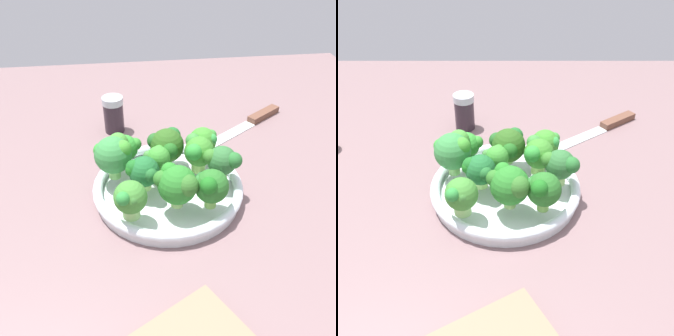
# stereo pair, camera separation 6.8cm
# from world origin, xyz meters

# --- Properties ---
(ground_plane) EXTENTS (1.30, 1.30, 0.03)m
(ground_plane) POSITION_xyz_m (0.00, 0.00, -0.01)
(ground_plane) COLOR #785E60
(bowl) EXTENTS (0.27, 0.27, 0.03)m
(bowl) POSITION_xyz_m (0.03, -0.01, 0.02)
(bowl) COLOR silver
(bowl) RESTS_ON ground_plane
(broccoli_floret_0) EXTENTS (0.05, 0.05, 0.06)m
(broccoli_floret_0) POSITION_xyz_m (0.02, 0.02, 0.07)
(broccoli_floret_0) COLOR #8FD057
(broccoli_floret_0) RESTS_ON bowl
(broccoli_floret_1) EXTENTS (0.05, 0.05, 0.06)m
(broccoli_floret_1) POSITION_xyz_m (0.11, 0.07, 0.07)
(broccoli_floret_1) COLOR #89BF54
(broccoli_floret_1) RESTS_ON bowl
(broccoli_floret_2) EXTENTS (0.06, 0.06, 0.06)m
(broccoli_floret_2) POSITION_xyz_m (-0.01, -0.02, 0.07)
(broccoli_floret_2) COLOR #9DD36B
(broccoli_floret_2) RESTS_ON bowl
(broccoli_floret_3) EXTENTS (0.07, 0.07, 0.07)m
(broccoli_floret_3) POSITION_xyz_m (0.04, -0.07, 0.08)
(broccoli_floret_3) COLOR #87B15A
(broccoli_floret_3) RESTS_ON bowl
(broccoli_floret_4) EXTENTS (0.06, 0.06, 0.07)m
(broccoli_floret_4) POSITION_xyz_m (0.09, -0.08, 0.07)
(broccoli_floret_4) COLOR #84C154
(broccoli_floret_4) RESTS_ON bowl
(broccoli_floret_5) EXTENTS (0.06, 0.05, 0.07)m
(broccoli_floret_5) POSITION_xyz_m (0.13, -0.01, 0.07)
(broccoli_floret_5) COLOR #9ECA6F
(broccoli_floret_5) RESTS_ON bowl
(broccoli_floret_6) EXTENTS (0.06, 0.05, 0.06)m
(broccoli_floret_6) POSITION_xyz_m (-0.04, 0.06, 0.07)
(broccoli_floret_6) COLOR #9FD061
(broccoli_floret_6) RESTS_ON bowl
(broccoli_floret_7) EXTENTS (0.05, 0.06, 0.07)m
(broccoli_floret_7) POSITION_xyz_m (-0.04, -0.09, 0.07)
(broccoli_floret_7) COLOR #94CE71
(broccoli_floret_7) RESTS_ON bowl
(broccoli_floret_8) EXTENTS (0.07, 0.07, 0.07)m
(broccoli_floret_8) POSITION_xyz_m (0.04, 0.06, 0.07)
(broccoli_floret_8) COLOR #95D873
(broccoli_floret_8) RESTS_ON bowl
(broccoli_floret_9) EXTENTS (0.07, 0.07, 0.08)m
(broccoli_floret_9) POSITION_xyz_m (-0.06, 0.02, 0.08)
(broccoli_floret_9) COLOR #82CA67
(broccoli_floret_9) RESTS_ON bowl
(broccoli_floret_10) EXTENTS (0.05, 0.07, 0.07)m
(broccoli_floret_10) POSITION_xyz_m (0.09, 0.02, 0.07)
(broccoli_floret_10) COLOR #92C85D
(broccoli_floret_10) RESTS_ON bowl
(knife) EXTENTS (0.23, 0.17, 0.01)m
(knife) POSITION_xyz_m (0.26, 0.23, 0.01)
(knife) COLOR silver
(knife) RESTS_ON ground_plane
(pepper_shaker) EXTENTS (0.05, 0.05, 0.08)m
(pepper_shaker) POSITION_xyz_m (-0.06, 0.24, 0.04)
(pepper_shaker) COLOR #2F232C
(pepper_shaker) RESTS_ON ground_plane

